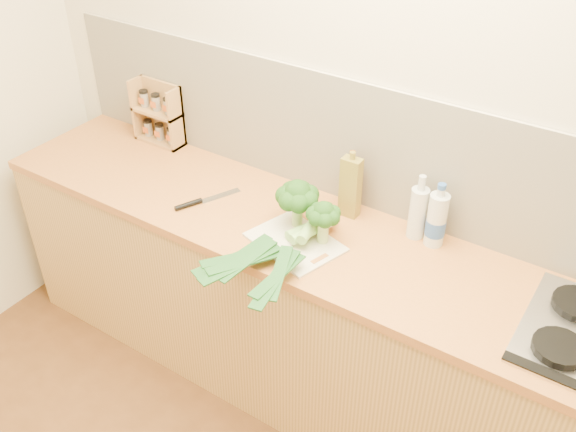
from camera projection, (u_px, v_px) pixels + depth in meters
name	position (u px, v px, depth m)	size (l,w,h in m)	color
room_shell	(376.00, 151.00, 2.54)	(3.50, 3.50, 3.50)	beige
counter	(332.00, 325.00, 2.75)	(3.20, 0.62, 0.90)	tan
chopping_board	(295.00, 242.00, 2.49)	(0.35, 0.25, 0.01)	silver
broccoli_left	(298.00, 196.00, 2.49)	(0.17, 0.17, 0.21)	#A8C975
broccoli_right	(324.00, 215.00, 2.41)	(0.13, 0.14, 0.18)	#A8C975
leek_front	(284.00, 238.00, 2.46)	(0.29, 0.61, 0.04)	white
leek_mid	(287.00, 242.00, 2.41)	(0.25, 0.61, 0.04)	white
leek_back	(299.00, 243.00, 2.38)	(0.17, 0.63, 0.04)	white
chefs_knife	(197.00, 202.00, 2.71)	(0.15, 0.29, 0.02)	silver
spice_rack	(160.00, 116.00, 3.09)	(0.25, 0.10, 0.31)	#B6804E
oil_tin	(350.00, 187.00, 2.57)	(0.08, 0.05, 0.29)	olive
glass_bottle	(418.00, 212.00, 2.47)	(0.07, 0.07, 0.27)	silver
amber_bottle	(351.00, 185.00, 2.62)	(0.06, 0.06, 0.27)	brown
water_bottle	(436.00, 221.00, 2.43)	(0.08, 0.08, 0.25)	silver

